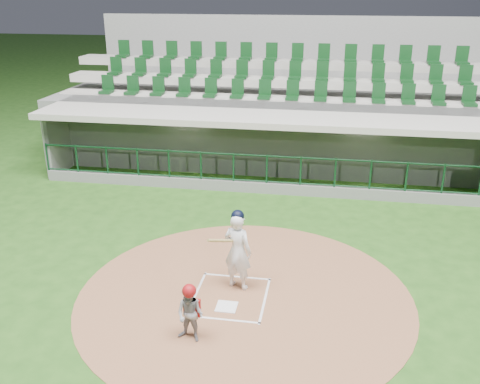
{
  "coord_description": "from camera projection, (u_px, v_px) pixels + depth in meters",
  "views": [
    {
      "loc": [
        1.88,
        -9.99,
        6.27
      ],
      "look_at": [
        -0.28,
        2.6,
        1.3
      ],
      "focal_mm": 40.0,
      "sensor_mm": 36.0,
      "label": 1
    }
  ],
  "objects": [
    {
      "name": "home_plate",
      "position": [
        227.0,
        307.0,
        11.1
      ],
      "size": [
        0.43,
        0.43,
        0.02
      ],
      "primitive_type": "cube",
      "color": "white",
      "rests_on": "dirt_circle"
    },
    {
      "name": "catcher",
      "position": [
        190.0,
        313.0,
        9.89
      ],
      "size": [
        0.62,
        0.53,
        1.19
      ],
      "color": "gray",
      "rests_on": "dirt_circle"
    },
    {
      "name": "batter_box_chalk",
      "position": [
        230.0,
        297.0,
        11.47
      ],
      "size": [
        1.55,
        1.8,
        0.01
      ],
      "color": "silver",
      "rests_on": "ground"
    },
    {
      "name": "seating_deck",
      "position": [
        282.0,
        115.0,
        21.25
      ],
      "size": [
        17.0,
        6.72,
        5.15
      ],
      "color": "slate",
      "rests_on": "ground"
    },
    {
      "name": "ground",
      "position": [
        233.0,
        290.0,
        11.75
      ],
      "size": [
        120.0,
        120.0,
        0.0
      ],
      "primitive_type": "plane",
      "color": "#204914",
      "rests_on": "ground"
    },
    {
      "name": "dirt_circle",
      "position": [
        245.0,
        296.0,
        11.51
      ],
      "size": [
        7.2,
        7.2,
        0.01
      ],
      "primitive_type": "cylinder",
      "color": "brown",
      "rests_on": "ground"
    },
    {
      "name": "dugout_structure",
      "position": [
        277.0,
        148.0,
        18.58
      ],
      "size": [
        16.4,
        3.7,
        3.0
      ],
      "color": "gray",
      "rests_on": "ground"
    },
    {
      "name": "batter",
      "position": [
        238.0,
        250.0,
        11.52
      ],
      "size": [
        0.91,
        0.95,
        1.85
      ],
      "color": "white",
      "rests_on": "dirt_circle"
    }
  ]
}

